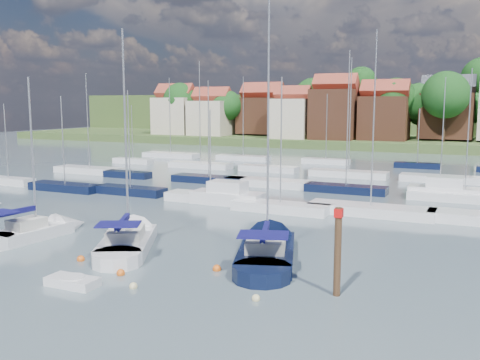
% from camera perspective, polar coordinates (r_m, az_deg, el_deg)
% --- Properties ---
extents(ground, '(260.00, 260.00, 0.00)m').
position_cam_1_polar(ground, '(68.41, 10.10, -0.04)').
color(ground, '#475761').
rests_on(ground, ground).
extents(sailboat_left, '(3.26, 9.25, 12.44)m').
position_cam_1_polar(sailboat_left, '(41.91, -20.40, -5.14)').
color(sailboat_left, silver).
rests_on(sailboat_left, ground).
extents(sailboat_centre, '(7.92, 11.67, 15.68)m').
position_cam_1_polar(sailboat_centre, '(38.04, -11.56, -6.14)').
color(sailboat_centre, silver).
rests_on(sailboat_centre, ground).
extents(sailboat_navy, '(7.07, 12.96, 17.34)m').
position_cam_1_polar(sailboat_navy, '(35.22, 3.03, -7.15)').
color(sailboat_navy, black).
rests_on(sailboat_navy, ground).
extents(tender, '(2.85, 1.35, 0.61)m').
position_cam_1_polar(tender, '(30.34, -17.44, -10.31)').
color(tender, silver).
rests_on(tender, ground).
extents(timber_piling, '(0.40, 0.40, 6.80)m').
position_cam_1_polar(timber_piling, '(27.71, 10.33, -9.35)').
color(timber_piling, '#4C331E').
rests_on(timber_piling, ground).
extents(buoy_c, '(0.48, 0.48, 0.48)m').
position_cam_1_polar(buoy_c, '(34.86, -16.62, -8.26)').
color(buoy_c, '#D85914').
rests_on(buoy_c, ground).
extents(buoy_d, '(0.49, 0.49, 0.49)m').
position_cam_1_polar(buoy_d, '(31.54, -12.60, -9.86)').
color(buoy_d, '#D85914').
rests_on(buoy_d, ground).
extents(buoy_e, '(0.49, 0.49, 0.49)m').
position_cam_1_polar(buoy_e, '(35.89, 4.33, -7.45)').
color(buoy_e, '#D85914').
rests_on(buoy_e, ground).
extents(buoy_f, '(0.42, 0.42, 0.42)m').
position_cam_1_polar(buoy_f, '(27.10, 1.71, -12.72)').
color(buoy_f, beige).
rests_on(buoy_f, ground).
extents(buoy_g, '(0.50, 0.50, 0.50)m').
position_cam_1_polar(buoy_g, '(31.61, -2.49, -9.62)').
color(buoy_g, '#D85914').
rests_on(buoy_g, ground).
extents(buoy_h, '(0.43, 0.43, 0.43)m').
position_cam_1_polar(buoy_h, '(29.28, -11.30, -11.25)').
color(buoy_h, beige).
rests_on(buoy_h, ground).
extents(marina_field, '(79.62, 41.41, 15.93)m').
position_cam_1_polar(marina_field, '(63.23, 10.66, -0.33)').
color(marina_field, silver).
rests_on(marina_field, ground).
extents(far_shore_town, '(212.46, 90.00, 22.27)m').
position_cam_1_polar(far_shore_town, '(158.99, 19.52, 5.93)').
color(far_shore_town, '#44552A').
rests_on(far_shore_town, ground).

